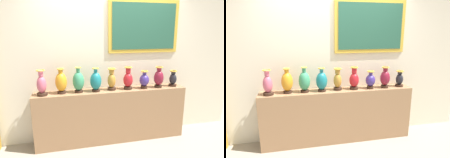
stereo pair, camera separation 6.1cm
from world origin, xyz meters
TOP-DOWN VIEW (x-y plane):
  - ground_plane at (0.00, 0.00)m, footprint 10.87×10.87m
  - display_shelf at (0.00, 0.00)m, footprint 2.54×0.36m
  - back_wall at (0.02, 0.24)m, footprint 4.87×0.14m
  - vase_rose at (-1.10, -0.05)m, footprint 0.15×0.15m
  - vase_amber at (-0.82, -0.01)m, footprint 0.18×0.18m
  - vase_jade at (-0.55, -0.02)m, footprint 0.18×0.18m
  - vase_teal at (-0.28, -0.03)m, footprint 0.18×0.18m
  - vase_ochre at (-0.01, -0.01)m, footprint 0.14×0.14m
  - vase_crimson at (0.27, -0.02)m, footprint 0.16×0.16m
  - vase_indigo at (0.55, -0.04)m, footprint 0.16×0.16m
  - vase_burgundy at (0.82, -0.04)m, footprint 0.16×0.16m
  - vase_onyx at (1.10, -0.02)m, footprint 0.14×0.14m

SIDE VIEW (x-z plane):
  - ground_plane at x=0.00m, z-range 0.00..0.00m
  - display_shelf at x=0.00m, z-range 0.00..0.91m
  - vase_onyx at x=1.10m, z-range 0.90..1.19m
  - vase_indigo at x=0.55m, z-range 0.90..1.21m
  - vase_crimson at x=0.27m, z-range 0.89..1.27m
  - vase_rose at x=-1.10m, z-range 0.88..1.28m
  - vase_ochre at x=-0.01m, z-range 0.90..1.26m
  - vase_burgundy at x=0.82m, z-range 0.90..1.27m
  - vase_teal at x=-0.28m, z-range 0.89..1.28m
  - vase_jade at x=-0.55m, z-range 0.89..1.29m
  - vase_amber at x=-0.82m, z-range 0.89..1.29m
  - back_wall at x=0.02m, z-range 0.01..2.87m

